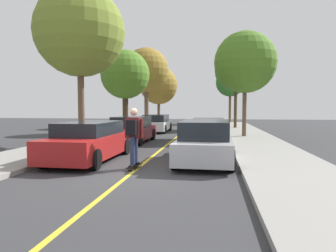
% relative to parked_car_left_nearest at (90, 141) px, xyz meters
% --- Properties ---
extents(ground, '(80.00, 80.00, 0.00)m').
position_rel_parked_car_left_nearest_xyz_m(ground, '(2.02, -1.77, -0.67)').
color(ground, '#353538').
extents(sidewalk_right, '(2.84, 56.00, 0.14)m').
position_rel_parked_car_left_nearest_xyz_m(sidewalk_right, '(6.51, -1.77, -0.60)').
color(sidewalk_right, gray).
rests_on(sidewalk_right, ground).
extents(center_line, '(0.12, 39.20, 0.01)m').
position_rel_parked_car_left_nearest_xyz_m(center_line, '(2.02, 2.23, -0.67)').
color(center_line, gold).
rests_on(center_line, ground).
extents(parked_car_left_nearest, '(1.93, 4.48, 1.36)m').
position_rel_parked_car_left_nearest_xyz_m(parked_car_left_nearest, '(0.00, 0.00, 0.00)').
color(parked_car_left_nearest, maroon).
rests_on(parked_car_left_nearest, ground).
extents(parked_car_left_near, '(1.90, 4.28, 1.38)m').
position_rel_parked_car_left_nearest_xyz_m(parked_car_left_near, '(-0.00, 5.61, 0.00)').
color(parked_car_left_near, maroon).
rests_on(parked_car_left_near, ground).
extents(parked_car_left_far, '(1.94, 4.27, 1.32)m').
position_rel_parked_car_left_nearest_xyz_m(parked_car_left_far, '(0.00, 12.45, -0.02)').
color(parked_car_left_far, white).
rests_on(parked_car_left_far, ground).
extents(parked_car_right_nearest, '(1.94, 4.51, 1.42)m').
position_rel_parked_car_left_nearest_xyz_m(parked_car_right_nearest, '(4.04, 0.38, 0.02)').
color(parked_car_right_nearest, '#B7B7BC').
rests_on(parked_car_right_nearest, ground).
extents(parked_car_right_near, '(1.95, 4.08, 1.29)m').
position_rel_parked_car_left_nearest_xyz_m(parked_car_right_near, '(4.04, 6.32, -0.05)').
color(parked_car_right_near, '#B7B7BC').
rests_on(parked_car_right_near, ground).
extents(street_tree_left_nearest, '(4.33, 4.33, 7.55)m').
position_rel_parked_car_left_nearest_xyz_m(street_tree_left_nearest, '(-2.11, 3.94, 4.83)').
color(street_tree_left_nearest, brown).
rests_on(street_tree_left_nearest, sidewalk_left).
extents(street_tree_left_near, '(3.57, 3.57, 5.92)m').
position_rel_parked_car_left_nearest_xyz_m(street_tree_left_near, '(-2.11, 11.39, 3.57)').
color(street_tree_left_near, '#3D2D1E').
rests_on(street_tree_left_near, sidewalk_left).
extents(street_tree_left_far, '(4.28, 4.28, 7.42)m').
position_rel_parked_car_left_nearest_xyz_m(street_tree_left_far, '(-2.11, 18.42, 4.72)').
color(street_tree_left_far, brown).
rests_on(street_tree_left_far, sidewalk_left).
extents(street_tree_left_farthest, '(4.42, 4.42, 6.51)m').
position_rel_parked_car_left_nearest_xyz_m(street_tree_left_farthest, '(-2.11, 24.92, 3.75)').
color(street_tree_left_farthest, brown).
rests_on(street_tree_left_farthest, sidewalk_left).
extents(street_tree_right_nearest, '(3.68, 3.68, 6.27)m').
position_rel_parked_car_left_nearest_xyz_m(street_tree_right_nearest, '(6.15, 8.65, 3.88)').
color(street_tree_right_nearest, brown).
rests_on(street_tree_right_nearest, sidewalk_right).
extents(street_tree_right_near, '(3.57, 3.57, 6.64)m').
position_rel_parked_car_left_nearest_xyz_m(street_tree_right_near, '(6.15, 16.33, 4.31)').
color(street_tree_right_near, '#4C3823').
rests_on(street_tree_right_near, sidewalk_right).
extents(street_tree_right_far, '(3.27, 3.27, 6.24)m').
position_rel_parked_car_left_nearest_xyz_m(street_tree_right_far, '(6.15, 25.31, 4.05)').
color(street_tree_right_far, brown).
rests_on(street_tree_right_far, sidewalk_right).
extents(skateboard, '(0.30, 0.86, 0.10)m').
position_rel_parked_car_left_nearest_xyz_m(skateboard, '(1.94, -1.23, -0.59)').
color(skateboard, black).
rests_on(skateboard, ground).
extents(skateboarder, '(0.59, 0.71, 1.75)m').
position_rel_parked_car_left_nearest_xyz_m(skateboarder, '(1.94, -1.26, 0.42)').
color(skateboarder, black).
rests_on(skateboarder, skateboard).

